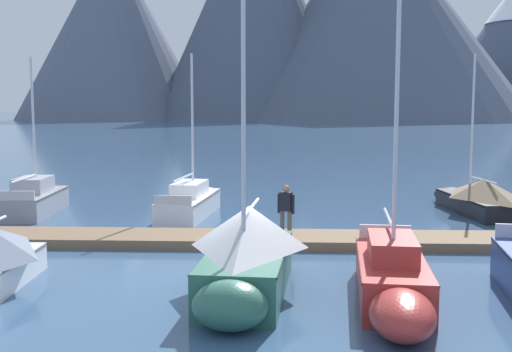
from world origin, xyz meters
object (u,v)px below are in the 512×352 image
Objects in this scene: sailboat_nearest_berth at (36,198)px; sailboat_mid_dock_starboard at (247,254)px; sailboat_mid_dock_port at (193,201)px; sailboat_end_of_dock at (477,196)px; sailboat_far_berth at (393,279)px; person_on_dock at (286,208)px.

sailboat_mid_dock_starboard is (10.15, -10.53, 0.38)m from sailboat_nearest_berth.
sailboat_mid_dock_port is 11.46m from sailboat_mid_dock_starboard.
sailboat_nearest_berth is 6.62m from sailboat_mid_dock_port.
sailboat_end_of_dock is (11.84, 1.48, 0.15)m from sailboat_mid_dock_port.
sailboat_far_berth reaches higher than sailboat_mid_dock_starboard.
sailboat_mid_dock_starboard reaches higher than sailboat_mid_dock_port.
sailboat_nearest_berth is 0.97× the size of sailboat_end_of_dock.
sailboat_mid_dock_starboard is (3.54, -10.90, 0.43)m from sailboat_mid_dock_port.
sailboat_nearest_berth is 3.83× the size of person_on_dock.
sailboat_far_berth is (3.38, -0.51, -0.37)m from sailboat_mid_dock_starboard.
sailboat_mid_dock_port reaches higher than sailboat_nearest_berth.
sailboat_far_berth reaches higher than person_on_dock.
sailboat_mid_dock_port is 7.15m from person_on_dock.
sailboat_mid_dock_port is at bearing 126.10° from person_on_dock.
sailboat_mid_dock_port is 3.90× the size of person_on_dock.
sailboat_end_of_dock is 3.94× the size of person_on_dock.
sailboat_end_of_dock is at bearing 5.71° from sailboat_nearest_berth.
sailboat_mid_dock_port is 13.34m from sailboat_far_berth.
sailboat_far_berth is at bearing -8.55° from sailboat_mid_dock_starboard.
sailboat_mid_dock_port is at bearing 3.19° from sailboat_nearest_berth.
sailboat_mid_dock_port is 0.97× the size of sailboat_mid_dock_starboard.
sailboat_mid_dock_starboard is at bearing -72.01° from sailboat_mid_dock_port.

